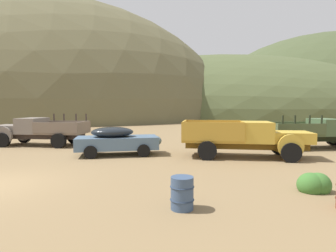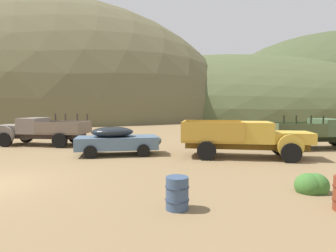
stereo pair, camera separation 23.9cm
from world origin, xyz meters
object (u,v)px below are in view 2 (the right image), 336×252
Objects in this scene: truck_primer_gray at (36,131)px; car_chalk_blue at (120,140)px; oil_drum_foreground at (177,193)px; truck_weathered_green at (325,133)px; truck_faded_yellow at (253,138)px.

car_chalk_blue is (6.65, -3.58, -0.19)m from truck_primer_gray.
car_chalk_blue is at bearing 112.02° from oil_drum_foreground.
oil_drum_foreground is (-9.39, -10.89, -0.57)m from truck_weathered_green.
truck_primer_gray is 14.44m from truck_faded_yellow.
car_chalk_blue is at bearing -173.87° from truck_weathered_green.
car_chalk_blue is at bearing -178.04° from truck_faded_yellow.
car_chalk_blue is at bearing 156.32° from truck_primer_gray.
truck_weathered_green is 7.57× the size of oil_drum_foreground.
truck_primer_gray is 0.96× the size of truck_faded_yellow.
truck_primer_gray is at bearing 130.42° from oil_drum_foreground.
oil_drum_foreground is at bearing 135.06° from truck_primer_gray.
car_chalk_blue is 5.69× the size of oil_drum_foreground.
truck_weathered_green is at bearing 0.60° from car_chalk_blue.
truck_faded_yellow is 6.48m from truck_weathered_green.
car_chalk_blue is 7.20m from truck_faded_yellow.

